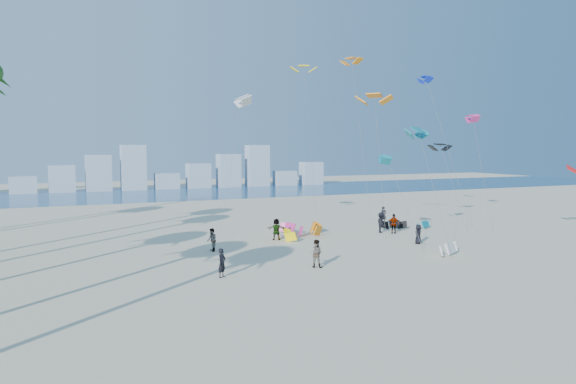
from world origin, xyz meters
name	(u,v)px	position (x,y,z in m)	size (l,w,h in m)	color
ground	(366,307)	(0.00, 0.00, 0.00)	(220.00, 220.00, 0.00)	beige
ocean	(135,194)	(0.00, 72.00, 0.01)	(220.00, 220.00, 0.00)	navy
kitesurfer_near	(222,263)	(-4.63, 9.07, 0.90)	(0.66, 0.43, 1.80)	black
kitesurfer_mid	(316,253)	(1.93, 9.16, 0.94)	(0.91, 0.71, 1.88)	gray
kitesurfers_far	(335,227)	(9.05, 19.14, 0.92)	(21.54, 12.02, 1.92)	black
grounded_kites	(341,232)	(9.61, 19.13, 0.47)	(16.88, 16.35, 1.04)	yellow
flying_kites	(374,103)	(15.33, 22.81, 12.33)	(30.05, 30.74, 18.50)	#0B7489
distant_skyline	(119,174)	(-1.19, 82.00, 3.09)	(85.00, 3.00, 8.40)	#9EADBF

